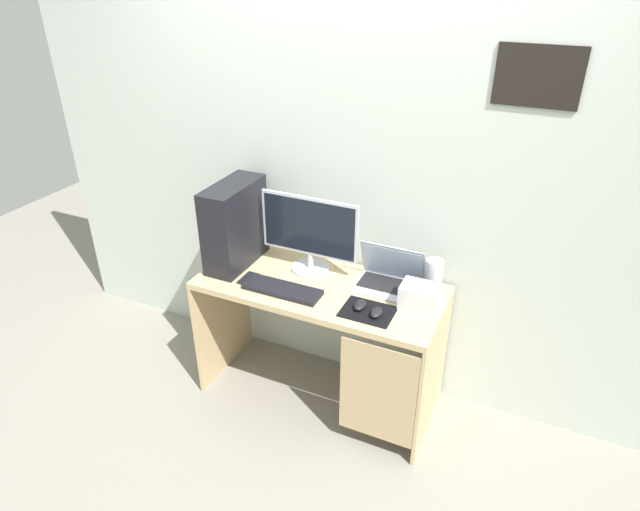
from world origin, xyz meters
TOP-DOWN VIEW (x-y plane):
  - ground_plane at (0.00, 0.00)m, footprint 8.00×8.00m
  - wall_back at (0.00, 0.33)m, footprint 4.00×0.05m
  - desk at (0.02, -0.01)m, footprint 1.33×0.58m
  - pc_tower at (-0.53, 0.03)m, footprint 0.18×0.42m
  - monitor at (-0.12, 0.13)m, footprint 0.56×0.22m
  - laptop at (0.34, 0.14)m, footprint 0.35×0.24m
  - speaker at (0.56, 0.18)m, footprint 0.09×0.09m
  - projector at (0.54, 0.02)m, footprint 0.20×0.14m
  - keyboard at (-0.15, -0.14)m, footprint 0.42×0.14m
  - mousepad at (0.32, -0.13)m, footprint 0.26×0.20m
  - mouse_left at (0.28, -0.12)m, footprint 0.06×0.10m
  - mouse_right at (0.37, -0.15)m, footprint 0.06×0.10m
  - cell_phone at (-0.38, -0.11)m, footprint 0.07×0.13m

SIDE VIEW (x-z plane):
  - ground_plane at x=0.00m, z-range 0.00..0.00m
  - desk at x=0.02m, z-range 0.22..0.99m
  - mousepad at x=0.32m, z-range 0.77..0.78m
  - cell_phone at x=-0.38m, z-range 0.77..0.78m
  - keyboard at x=-0.15m, z-range 0.77..0.80m
  - mouse_left at x=0.28m, z-range 0.78..0.81m
  - mouse_right at x=0.37m, z-range 0.78..0.81m
  - laptop at x=0.34m, z-range 0.70..0.93m
  - projector at x=0.54m, z-range 0.77..0.90m
  - speaker at x=0.56m, z-range 0.77..0.96m
  - monitor at x=-0.12m, z-range 0.78..1.22m
  - pc_tower at x=-0.53m, z-range 0.77..1.25m
  - wall_back at x=0.00m, z-range 0.00..2.60m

